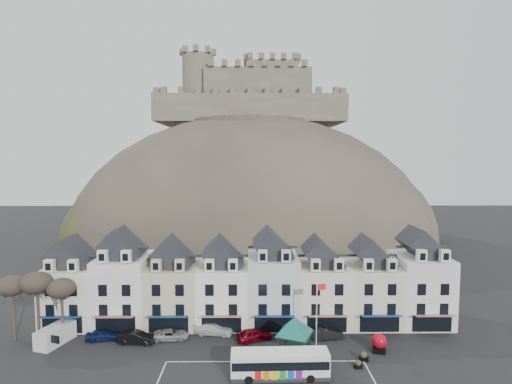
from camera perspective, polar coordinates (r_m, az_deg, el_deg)
coach_bay_markings at (r=45.04m, az=1.47°, el=-25.28°), size 22.00×7.50×0.01m
townhouse_terrace at (r=56.36m, az=-0.98°, el=-13.01°), size 54.40×9.35×11.80m
castle_hill at (r=108.96m, az=-0.15°, el=-7.01°), size 100.00×76.00×68.00m
castle at (r=114.92m, az=-0.56°, el=13.71°), size 50.20×22.20×22.00m
tree_left_far at (r=58.69m, az=-31.47°, el=-11.39°), size 3.61×3.61×8.24m
tree_left_mid at (r=57.14m, az=-28.86°, el=-11.35°), size 3.78×3.78×8.64m
tree_left_near at (r=56.00m, az=-26.06°, el=-12.30°), size 3.43×3.43×7.84m
bus at (r=44.77m, az=3.42°, el=-23.19°), size 10.11×2.58×2.84m
bus_shelter at (r=48.14m, az=5.54°, el=-18.49°), size 6.65×6.65×4.56m
red_buoy at (r=51.86m, az=17.18°, el=-19.87°), size 1.81×1.81×2.16m
flagpole at (r=48.97m, az=8.75°, el=-16.59°), size 1.16×0.42×8.31m
white_van at (r=57.17m, az=-26.74°, el=-17.77°), size 3.44×5.20×2.19m
planter_west at (r=48.14m, az=14.38°, el=-22.74°), size 0.95×0.62×0.88m
planter_east at (r=49.71m, az=15.13°, el=-21.73°), size 1.15×0.89×1.03m
car_navy at (r=56.05m, az=-21.03°, el=-18.49°), size 4.27×2.31×1.38m
car_black at (r=53.91m, az=-16.72°, el=-19.27°), size 4.64×1.98×1.49m
car_silver at (r=53.94m, az=-12.06°, el=-19.31°), size 4.48×2.34×1.23m
car_white at (r=54.51m, az=-6.06°, el=-18.83°), size 5.20×2.75×1.44m
car_maroon at (r=52.54m, az=-0.27°, el=-19.70°), size 4.81×3.30×1.52m
car_charcoal at (r=53.80m, az=10.16°, el=-19.27°), size 4.28×2.05×1.35m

